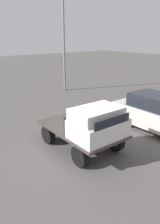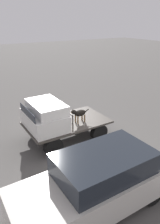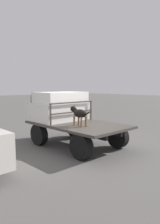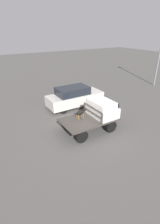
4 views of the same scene
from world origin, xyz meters
name	(u,v)px [view 4 (image 4 of 4)]	position (x,y,z in m)	size (l,w,h in m)	color
ground_plane	(89,130)	(0.00, 0.00, 0.00)	(80.00, 80.00, 0.00)	#514F4C
flatbed_truck	(89,122)	(0.00, 0.00, 0.58)	(3.42, 2.02, 0.80)	black
truck_cab	(102,108)	(0.96, 0.00, 1.30)	(1.34, 1.90, 1.04)	silver
truck_headboard	(93,111)	(0.26, 0.00, 1.28)	(0.04, 1.90, 0.71)	#3D3833
dog	(81,112)	(-0.39, 0.31, 1.21)	(0.88, 0.27, 0.65)	brown
parked_sedan	(74,97)	(1.10, 3.72, 0.83)	(4.56, 1.72, 1.67)	black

